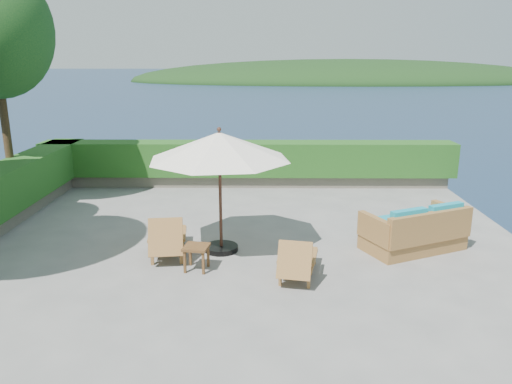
{
  "coord_description": "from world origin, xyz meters",
  "views": [
    {
      "loc": [
        0.4,
        -9.2,
        3.81
      ],
      "look_at": [
        0.3,
        0.8,
        1.1
      ],
      "focal_mm": 35.0,
      "sensor_mm": 36.0,
      "label": 1
    }
  ],
  "objects_px": {
    "patio_umbrella": "(219,147)",
    "lounge_right": "(297,260)",
    "wicker_loveseat": "(415,232)",
    "side_table": "(196,250)",
    "lounge_left": "(168,237)"
  },
  "relations": [
    {
      "from": "patio_umbrella",
      "to": "lounge_right",
      "type": "bearing_deg",
      "value": -40.81
    },
    {
      "from": "wicker_loveseat",
      "to": "patio_umbrella",
      "type": "bearing_deg",
      "value": 156.59
    },
    {
      "from": "lounge_right",
      "to": "side_table",
      "type": "height_order",
      "value": "lounge_right"
    },
    {
      "from": "wicker_loveseat",
      "to": "lounge_left",
      "type": "bearing_deg",
      "value": 159.35
    },
    {
      "from": "side_table",
      "to": "lounge_left",
      "type": "bearing_deg",
      "value": 133.6
    },
    {
      "from": "lounge_left",
      "to": "lounge_right",
      "type": "xyz_separation_m",
      "value": [
        2.49,
        -1.0,
        -0.04
      ]
    },
    {
      "from": "lounge_left",
      "to": "wicker_loveseat",
      "type": "height_order",
      "value": "wicker_loveseat"
    },
    {
      "from": "patio_umbrella",
      "to": "side_table",
      "type": "xyz_separation_m",
      "value": [
        -0.38,
        -0.95,
        -1.74
      ]
    },
    {
      "from": "lounge_right",
      "to": "wicker_loveseat",
      "type": "relative_size",
      "value": 0.66
    },
    {
      "from": "lounge_left",
      "to": "lounge_right",
      "type": "distance_m",
      "value": 2.68
    },
    {
      "from": "side_table",
      "to": "wicker_loveseat",
      "type": "height_order",
      "value": "wicker_loveseat"
    },
    {
      "from": "side_table",
      "to": "lounge_right",
      "type": "bearing_deg",
      "value": -9.53
    },
    {
      "from": "lounge_right",
      "to": "side_table",
      "type": "distance_m",
      "value": 1.86
    },
    {
      "from": "patio_umbrella",
      "to": "wicker_loveseat",
      "type": "distance_m",
      "value": 4.31
    },
    {
      "from": "lounge_left",
      "to": "side_table",
      "type": "xyz_separation_m",
      "value": [
        0.66,
        -0.69,
        0.01
      ]
    }
  ]
}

